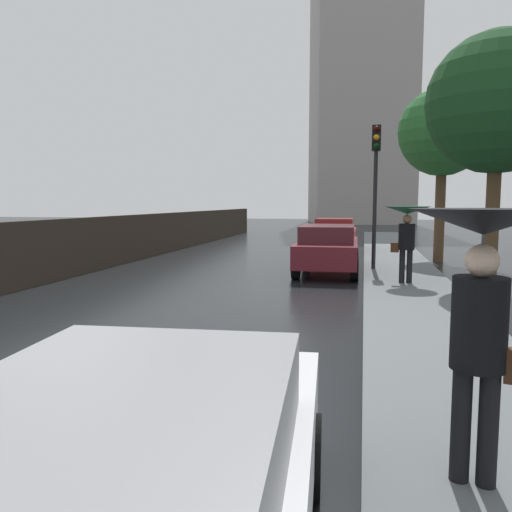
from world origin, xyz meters
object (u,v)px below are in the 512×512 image
(pedestrian_with_umbrella_far, at_px, (407,223))
(street_tree_mid, at_px, (498,104))
(pedestrian_with_umbrella_near, at_px, (482,277))
(car_red_mid_road, at_px, (335,235))
(street_tree_far, at_px, (443,133))
(car_maroon_near_kerb, at_px, (328,248))
(traffic_light, at_px, (376,170))

(pedestrian_with_umbrella_far, xyz_separation_m, street_tree_mid, (2.07, 0.45, 2.88))
(pedestrian_with_umbrella_near, bearing_deg, street_tree_mid, 89.98)
(car_red_mid_road, relative_size, street_tree_far, 0.64)
(car_maroon_near_kerb, distance_m, car_red_mid_road, 6.42)
(car_maroon_near_kerb, relative_size, car_red_mid_road, 1.11)
(pedestrian_with_umbrella_far, bearing_deg, traffic_light, -74.31)
(pedestrian_with_umbrella_near, height_order, street_tree_mid, street_tree_mid)
(street_tree_mid, height_order, street_tree_far, street_tree_mid)
(car_maroon_near_kerb, relative_size, pedestrian_with_umbrella_far, 2.29)
(pedestrian_with_umbrella_far, relative_size, street_tree_far, 0.31)
(traffic_light, xyz_separation_m, street_tree_far, (2.36, 3.59, 1.48))
(pedestrian_with_umbrella_near, relative_size, traffic_light, 0.46)
(car_red_mid_road, relative_size, pedestrian_with_umbrella_near, 2.00)
(car_maroon_near_kerb, xyz_separation_m, street_tree_mid, (4.18, -1.93, 3.75))
(pedestrian_with_umbrella_far, bearing_deg, pedestrian_with_umbrella_near, 88.89)
(traffic_light, xyz_separation_m, street_tree_mid, (2.81, -2.23, 1.42))
(pedestrian_with_umbrella_near, bearing_deg, pedestrian_with_umbrella_far, 101.63)
(pedestrian_with_umbrella_near, relative_size, street_tree_mid, 0.32)
(street_tree_far, bearing_deg, street_tree_mid, -85.59)
(car_red_mid_road, distance_m, pedestrian_with_umbrella_far, 9.12)
(pedestrian_with_umbrella_far, xyz_separation_m, traffic_light, (-0.74, 2.68, 1.46))
(car_red_mid_road, height_order, street_tree_far, street_tree_far)
(pedestrian_with_umbrella_far, distance_m, street_tree_far, 7.11)
(pedestrian_with_umbrella_far, bearing_deg, street_tree_mid, -167.49)
(pedestrian_with_umbrella_near, xyz_separation_m, street_tree_mid, (2.30, 9.94, 2.89))
(car_red_mid_road, relative_size, pedestrian_with_umbrella_far, 2.06)
(car_red_mid_road, height_order, traffic_light, traffic_light)
(street_tree_far, bearing_deg, car_red_mid_road, 146.99)
(car_maroon_near_kerb, height_order, pedestrian_with_umbrella_far, pedestrian_with_umbrella_far)
(pedestrian_with_umbrella_far, bearing_deg, car_maroon_near_kerb, -48.13)
(car_red_mid_road, relative_size, traffic_light, 0.92)
(car_red_mid_road, bearing_deg, street_tree_far, -32.65)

